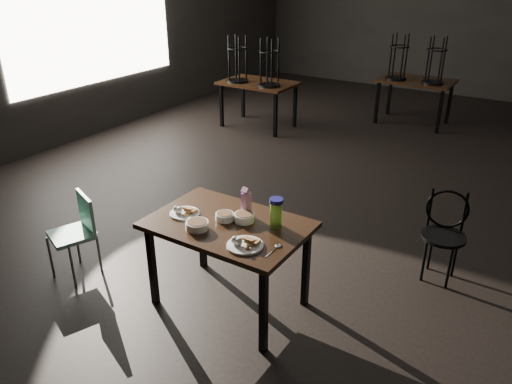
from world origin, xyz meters
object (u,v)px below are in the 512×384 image
Objects in this scene: main_table at (228,232)px; bentwood_chair at (445,228)px; water_bottle at (276,212)px; juice_carton at (246,202)px; school_chair at (77,228)px.

main_table is 1.52× the size of bentwood_chair.
water_bottle reaches higher than bentwood_chair.
juice_carton reaches higher than water_bottle.
main_table is at bearing 34.97° from school_chair.
main_table is 0.26m from juice_carton.
juice_carton is 1.57m from school_chair.
main_table is 1.62× the size of school_chair.
water_bottle is 1.83m from school_chair.
juice_carton is 0.30× the size of bentwood_chair.
juice_carton reaches higher than main_table.
bentwood_chair reaches higher than school_chair.
bentwood_chair is at bearing 42.14° from juice_carton.
juice_carton reaches higher than bentwood_chair.
main_table is 0.42m from water_bottle.
juice_carton reaches higher than school_chair.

